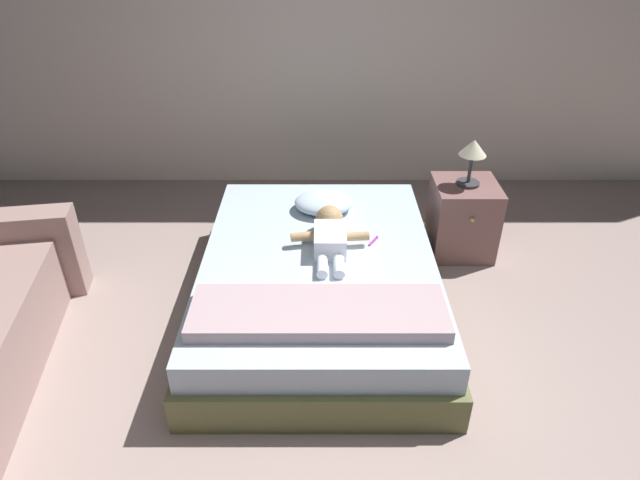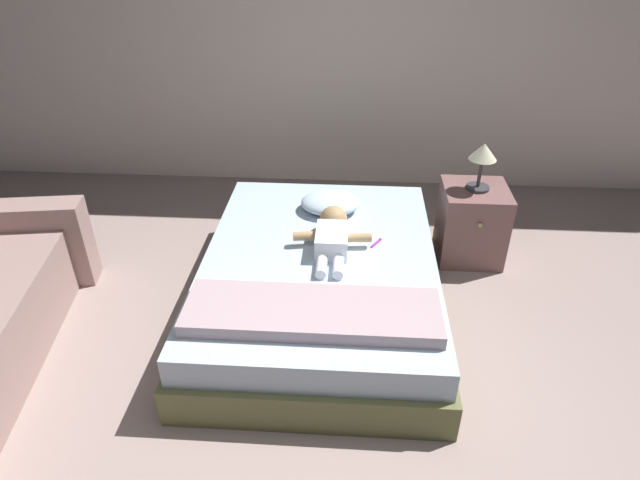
{
  "view_description": "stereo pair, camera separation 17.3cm",
  "coord_description": "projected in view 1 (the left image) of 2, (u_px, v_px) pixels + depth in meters",
  "views": [
    {
      "loc": [
        -0.1,
        -1.66,
        2.2
      ],
      "look_at": [
        -0.11,
        1.07,
        0.5
      ],
      "focal_mm": 30.28,
      "sensor_mm": 36.0,
      "label": 1
    },
    {
      "loc": [
        0.07,
        -1.65,
        2.2
      ],
      "look_at": [
        -0.11,
        1.07,
        0.5
      ],
      "focal_mm": 30.28,
      "sensor_mm": 36.0,
      "label": 2
    }
  ],
  "objects": [
    {
      "name": "blanket",
      "position": [
        320.0,
        312.0,
        2.74
      ],
      "size": [
        1.3,
        0.4,
        0.07
      ],
      "color": "#AA9198",
      "rests_on": "bed"
    },
    {
      "name": "lamp",
      "position": [
        474.0,
        152.0,
        3.63
      ],
      "size": [
        0.19,
        0.19,
        0.33
      ],
      "color": "#333338",
      "rests_on": "nightstand"
    },
    {
      "name": "pillow",
      "position": [
        325.0,
        202.0,
        3.71
      ],
      "size": [
        0.4,
        0.33,
        0.12
      ],
      "color": "silver",
      "rests_on": "bed"
    },
    {
      "name": "bed",
      "position": [
        320.0,
        281.0,
        3.37
      ],
      "size": [
        1.45,
        1.99,
        0.4
      ],
      "color": "brown",
      "rests_on": "ground_plane"
    },
    {
      "name": "ground_plane",
      "position": [
        343.0,
        448.0,
        2.57
      ],
      "size": [
        8.0,
        8.0,
        0.0
      ],
      "primitive_type": "plane",
      "color": "gray"
    },
    {
      "name": "baby",
      "position": [
        331.0,
        234.0,
        3.32
      ],
      "size": [
        0.49,
        0.62,
        0.18
      ],
      "color": "white",
      "rests_on": "bed"
    },
    {
      "name": "wall_behind_bed",
      "position": [
        334.0,
        21.0,
        4.38
      ],
      "size": [
        8.0,
        0.12,
        2.79
      ],
      "primitive_type": "cube",
      "color": "silver",
      "rests_on": "ground_plane"
    },
    {
      "name": "toothbrush",
      "position": [
        376.0,
        240.0,
        3.39
      ],
      "size": [
        0.08,
        0.12,
        0.02
      ],
      "color": "purple",
      "rests_on": "bed"
    },
    {
      "name": "nightstand",
      "position": [
        464.0,
        218.0,
        3.9
      ],
      "size": [
        0.44,
        0.47,
        0.54
      ],
      "color": "brown",
      "rests_on": "ground_plane"
    }
  ]
}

